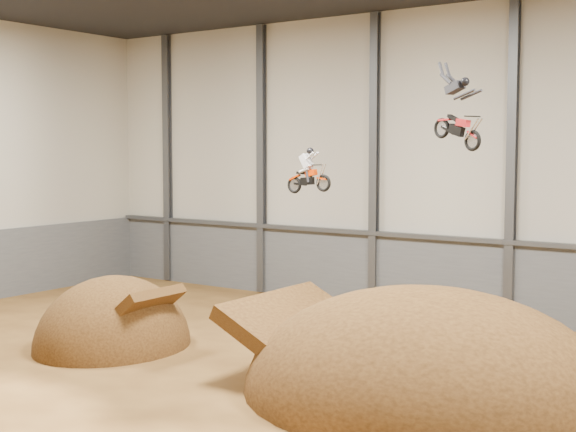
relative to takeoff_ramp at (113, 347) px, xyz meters
The scene contains 12 objects.
floor 7.92m from the takeoff_ramp, 15.20° to the right, with size 40.00×40.00×0.00m, color #503215.
back_wall 16.57m from the takeoff_ramp, 59.39° to the left, with size 40.00×0.10×14.00m, color beige.
lower_band_back 15.03m from the takeoff_ramp, 59.20° to the left, with size 39.80×0.18×3.50m, color #585B60.
steel_rail 15.22m from the takeoff_ramp, 58.90° to the left, with size 39.80×0.35×0.20m, color #47494F.
steel_column_0 17.10m from the takeoff_ramp, 125.34° to the left, with size 0.40×0.36×13.90m, color #47494F.
steel_column_1 14.71m from the takeoff_ramp, 100.49° to the left, with size 0.40×0.36×13.90m, color #47494F.
steel_column_2 15.15m from the takeoff_ramp, 71.28° to the left, with size 0.40×0.36×13.90m, color #47494F.
steel_column_3 18.20m from the takeoff_ramp, 49.21° to the left, with size 0.40×0.36×13.90m, color #47494F.
takeoff_ramp is the anchor object (origin of this frame).
landing_ramp 12.54m from the takeoff_ramp, ahead, with size 11.63×10.29×6.71m, color #36200D.
fmx_rider_a 10.20m from the takeoff_ramp, 25.82° to the left, with size 1.94×0.74×1.75m, color #CF3000, non-canonical shape.
fmx_rider_b 15.74m from the takeoff_ramp, ahead, with size 2.64×0.75×2.26m, color #AC1B1D, non-canonical shape.
Camera 1 is at (14.98, -18.89, 7.53)m, focal length 50.00 mm.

